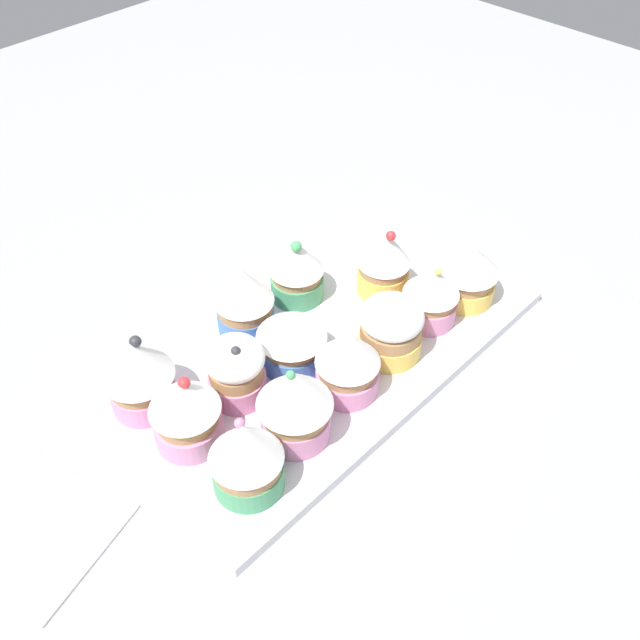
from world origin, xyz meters
TOP-DOWN VIEW (x-y plane):
  - ground_plane at (0.00, 0.00)cm, footprint 180.00×180.00cm
  - baking_tray at (0.00, 0.00)cm, footprint 43.40×24.11cm
  - cupcake_0 at (-15.86, -7.15)cm, footprint 6.14×6.14cm
  - cupcake_1 at (-9.58, -6.29)cm, footprint 6.64×6.64cm
  - cupcake_2 at (-2.68, -6.04)cm, footprint 5.96×5.96cm
  - cupcake_3 at (3.72, -5.78)cm, footprint 6.16×6.16cm
  - cupcake_4 at (10.04, -5.70)cm, footprint 5.69×5.69cm
  - cupcake_5 at (15.31, -6.45)cm, footprint 6.28×6.28cm
  - cupcake_6 at (-16.31, -0.01)cm, footprint 6.16×6.16cm
  - cupcake_7 at (-10.10, 0.72)cm, footprint 5.44×5.44cm
  - cupcake_8 at (-3.83, -0.14)cm, footprint 6.71×6.71cm
  - cupcake_9 at (10.25, 0.65)cm, footprint 5.58×5.58cm
  - cupcake_10 at (-16.78, 5.99)cm, footprint 6.51×6.51cm
  - cupcake_11 at (-3.80, 6.65)cm, footprint 5.93×5.93cm
  - cupcake_12 at (3.29, 6.53)cm, footprint 5.71×5.71cm
  - napkin at (-30.42, 2.76)cm, footprint 14.28×15.24cm

SIDE VIEW (x-z plane):
  - ground_plane at x=0.00cm, z-range -3.00..0.00cm
  - napkin at x=-30.42cm, z-range 0.00..0.60cm
  - baking_tray at x=0.00cm, z-range 0.00..1.20cm
  - cupcake_3 at x=3.72cm, z-range 1.22..7.69cm
  - cupcake_7 at x=-10.10cm, z-range 1.10..8.11cm
  - cupcake_8 at x=-3.83cm, z-range 1.37..7.87cm
  - cupcake_4 at x=10.04cm, z-range 1.15..8.15cm
  - cupcake_5 at x=15.31cm, z-range 1.31..8.08cm
  - cupcake_12 at x=3.29cm, z-range 1.07..8.53cm
  - cupcake_6 at x=-16.31cm, z-range 1.08..8.63cm
  - cupcake_2 at x=-2.68cm, z-range 1.26..8.61cm
  - cupcake_9 at x=10.25cm, z-range 1.08..9.17cm
  - cupcake_0 at x=-15.86cm, z-range 1.14..9.15cm
  - cupcake_11 at x=-3.80cm, z-range 1.28..9.04cm
  - cupcake_10 at x=-16.78cm, z-range 1.24..9.44cm
  - cupcake_1 at x=-9.58cm, z-range 1.26..9.55cm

